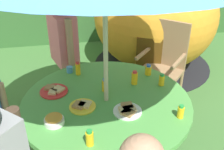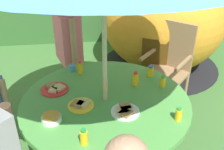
{
  "view_description": "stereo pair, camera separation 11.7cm",
  "coord_description": "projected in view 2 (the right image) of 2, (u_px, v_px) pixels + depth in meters",
  "views": [
    {
      "loc": [
        -0.28,
        -1.76,
        2.01
      ],
      "look_at": [
        0.07,
        0.12,
        0.9
      ],
      "focal_mm": 42.79,
      "sensor_mm": 36.0,
      "label": 1
    },
    {
      "loc": [
        -0.16,
        -1.78,
        2.01
      ],
      "look_at": [
        0.07,
        0.12,
        0.9
      ],
      "focal_mm": 42.79,
      "sensor_mm": 36.0,
      "label": 2
    }
  ],
  "objects": [
    {
      "name": "juice_bottle_near_right",
      "position": [
        150.0,
        71.0,
        2.49
      ],
      "size": [
        0.06,
        0.06,
        0.1
      ],
      "color": "yellow",
      "rests_on": "garden_table"
    },
    {
      "name": "wooden_chair",
      "position": [
        169.0,
        62.0,
        3.15
      ],
      "size": [
        0.65,
        0.65,
        1.03
      ],
      "rotation": [
        0.0,
        0.0,
        -0.74
      ],
      "color": "#93704C",
      "rests_on": "ground_plane"
    },
    {
      "name": "dome_tent",
      "position": [
        163.0,
        18.0,
        3.9
      ],
      "size": [
        2.26,
        2.26,
        1.59
      ],
      "rotation": [
        0.0,
        0.0,
        -0.28
      ],
      "color": "orange",
      "rests_on": "ground_plane"
    },
    {
      "name": "plate_near_left",
      "position": [
        81.0,
        105.0,
        2.1
      ],
      "size": [
        0.21,
        0.21,
        0.03
      ],
      "color": "yellow",
      "rests_on": "garden_table"
    },
    {
      "name": "juice_bottle_mid_left",
      "position": [
        179.0,
        114.0,
        1.93
      ],
      "size": [
        0.05,
        0.05,
        0.11
      ],
      "color": "yellow",
      "rests_on": "garden_table"
    },
    {
      "name": "plate_center_back",
      "position": [
        55.0,
        89.0,
        2.3
      ],
      "size": [
        0.24,
        0.24,
        0.03
      ],
      "color": "red",
      "rests_on": "garden_table"
    },
    {
      "name": "snack_bowl",
      "position": [
        51.0,
        117.0,
        1.93
      ],
      "size": [
        0.14,
        0.14,
        0.07
      ],
      "color": "white",
      "rests_on": "garden_table"
    },
    {
      "name": "juice_bottle_far_left",
      "position": [
        135.0,
        79.0,
        2.35
      ],
      "size": [
        0.06,
        0.06,
        0.13
      ],
      "color": "yellow",
      "rests_on": "garden_table"
    },
    {
      "name": "cup_near",
      "position": [
        72.0,
        68.0,
        2.58
      ],
      "size": [
        0.06,
        0.06,
        0.06
      ],
      "primitive_type": "cylinder",
      "color": "#4C99D8",
      "rests_on": "garden_table"
    },
    {
      "name": "juice_bottle_back_edge",
      "position": [
        80.0,
        68.0,
        2.52
      ],
      "size": [
        0.05,
        0.05,
        0.13
      ],
      "color": "yellow",
      "rests_on": "garden_table"
    },
    {
      "name": "garden_table",
      "position": [
        105.0,
        111.0,
        2.24
      ],
      "size": [
        1.38,
        1.38,
        0.74
      ],
      "color": "brown",
      "rests_on": "ground_plane"
    },
    {
      "name": "child_in_pink_shirt",
      "position": [
        68.0,
        38.0,
        2.85
      ],
      "size": [
        0.31,
        0.46,
        1.45
      ],
      "rotation": [
        0.0,
        0.0,
        -1.25
      ],
      "color": "brown",
      "rests_on": "ground_plane"
    },
    {
      "name": "plate_center_front",
      "position": [
        125.0,
        111.0,
        2.03
      ],
      "size": [
        0.22,
        0.22,
        0.03
      ],
      "color": "white",
      "rests_on": "garden_table"
    },
    {
      "name": "juice_bottle_far_right",
      "position": [
        105.0,
        85.0,
        2.27
      ],
      "size": [
        0.05,
        0.05,
        0.12
      ],
      "color": "yellow",
      "rests_on": "garden_table"
    },
    {
      "name": "juice_bottle_front_edge",
      "position": [
        84.0,
        137.0,
        1.72
      ],
      "size": [
        0.05,
        0.05,
        0.12
      ],
      "color": "yellow",
      "rests_on": "garden_table"
    },
    {
      "name": "juice_bottle_mid_right",
      "position": [
        163.0,
        82.0,
        2.33
      ],
      "size": [
        0.05,
        0.05,
        0.11
      ],
      "color": "yellow",
      "rests_on": "garden_table"
    }
  ]
}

